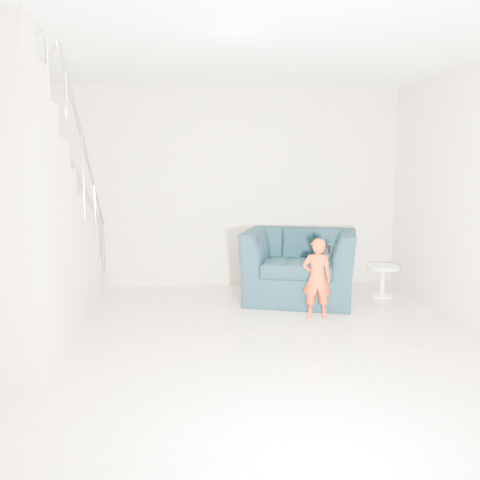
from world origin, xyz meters
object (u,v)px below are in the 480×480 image
at_px(side_table, 383,276).
at_px(staircase, 13,242).
at_px(armchair, 300,265).
at_px(toddler, 317,278).

bearing_deg(side_table, staircase, -161.85).
xyz_separation_m(side_table, staircase, (-4.03, -1.32, 0.68)).
height_order(armchair, staircase, staircase).
bearing_deg(armchair, staircase, -138.70).
xyz_separation_m(toddler, side_table, (1.06, 0.81, -0.17)).
bearing_deg(armchair, toddler, -71.37).
height_order(armchair, toddler, toddler).
relative_size(armchair, staircase, 0.37).
xyz_separation_m(armchair, toddler, (0.02, -0.79, 0.00)).
bearing_deg(staircase, side_table, 18.15).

